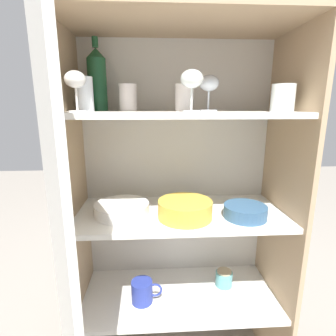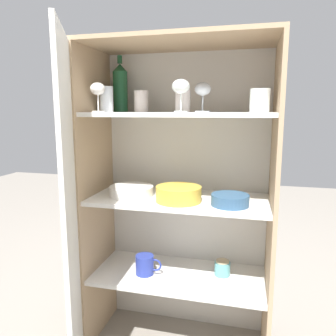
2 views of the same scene
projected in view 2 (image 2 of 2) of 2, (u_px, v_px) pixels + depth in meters
cupboard_back_panel at (187, 195)px, 1.72m from camera, size 0.86×0.02×1.44m
cupboard_side_left at (97, 199)px, 1.64m from camera, size 0.02×0.40×1.44m
cupboard_side_right at (272, 211)px, 1.44m from camera, size 0.02×0.40×1.44m
cupboard_top_panel at (180, 42)px, 1.41m from camera, size 0.86×0.40×0.02m
shelf_board_lower at (179, 276)px, 1.60m from camera, size 0.82×0.36×0.02m
shelf_board_middle at (179, 200)px, 1.53m from camera, size 0.82×0.36×0.02m
shelf_board_upper at (179, 114)px, 1.47m from camera, size 0.82×0.36×0.02m
cupboard_door at (71, 226)px, 1.24m from camera, size 0.20×0.39×1.44m
tumbler_glass_0 at (260, 101)px, 1.30m from camera, size 0.08×0.08×0.09m
tumbler_glass_1 at (107, 99)px, 1.52m from camera, size 0.06×0.06×0.12m
tumbler_glass_2 at (141, 102)px, 1.56m from camera, size 0.07×0.07×0.10m
tumbler_glass_3 at (183, 101)px, 1.47m from camera, size 0.07×0.07×0.10m
wine_glass_0 at (203, 91)px, 1.44m from camera, size 0.07×0.07×0.13m
wine_glass_1 at (98, 91)px, 1.45m from camera, size 0.07×0.07×0.13m
wine_glass_2 at (181, 88)px, 1.36m from camera, size 0.08×0.08×0.14m
wine_bottle at (120, 88)px, 1.61m from camera, size 0.07×0.07×0.27m
plate_stack_white at (131, 191)px, 1.57m from camera, size 0.21×0.21×0.04m
mixing_bowl_large at (179, 193)px, 1.46m from camera, size 0.20×0.20×0.07m
serving_bowl_small at (230, 199)px, 1.40m from camera, size 0.16×0.16×0.05m
coffee_mug_primary at (145, 265)px, 1.59m from camera, size 0.13×0.09×0.09m
storage_jar at (222, 268)px, 1.58m from camera, size 0.08×0.08×0.07m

